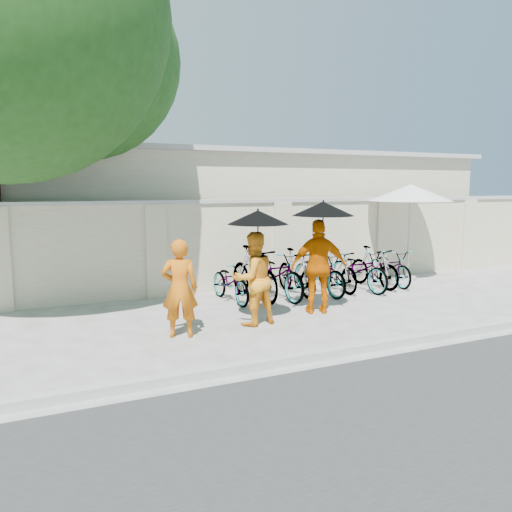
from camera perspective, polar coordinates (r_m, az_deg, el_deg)
name	(u,v)px	position (r m, az deg, el deg)	size (l,w,h in m)	color
ground	(259,329)	(8.47, 0.36, -8.30)	(80.00, 80.00, 0.00)	#B4B3B1
kerb	(311,356)	(7.02, 6.32, -11.33)	(40.00, 0.16, 0.12)	#9F9F9F
compound_wall	(240,246)	(11.55, -1.81, 1.15)	(20.00, 0.30, 2.00)	beige
building_behind	(222,212)	(15.38, -3.85, 5.10)	(14.00, 6.00, 3.20)	beige
shade_tree	(2,31)	(10.70, -27.02, 21.89)	(6.70, 6.20, 8.20)	#53351A
monk_left	(180,288)	(7.94, -8.72, -3.68)	(0.57, 0.38, 1.57)	#CC5E0B
monk_center	(253,279)	(8.54, -0.31, -2.60)	(0.78, 0.61, 1.61)	orange
parasol_center	(258,217)	(8.36, 0.22, 4.45)	(1.03, 1.03, 1.07)	black
monk_right	(319,267)	(9.38, 7.20, -1.21)	(1.04, 0.43, 1.77)	#CE5900
parasol_right	(323,209)	(9.21, 7.69, 5.39)	(1.14, 1.14, 1.10)	black
patio_umbrella	(411,194)	(13.07, 17.26, 6.81)	(2.69, 2.69, 2.42)	#9F9F9F
bike_0	(231,282)	(10.29, -2.90, -2.93)	(0.57, 1.63, 0.85)	#A9A9A9
bike_1	(254,273)	(10.45, -0.23, -1.99)	(0.53, 1.88, 1.13)	#A9A9A9
bike_2	(277,274)	(10.62, 2.45, -2.08)	(0.69, 1.98, 1.04)	#A9A9A9
bike_3	(296,272)	(10.96, 4.61, -1.86)	(0.48, 1.69, 1.01)	#A9A9A9
bike_4	(319,273)	(11.12, 7.25, -1.90)	(0.64, 1.82, 0.96)	#A9A9A9
bike_5	(336,270)	(11.48, 9.18, -1.60)	(0.46, 1.61, 0.97)	#A9A9A9
bike_6	(359,270)	(11.66, 11.68, -1.53)	(0.64, 1.83, 0.96)	#A9A9A9
bike_7	(374,267)	(12.06, 13.32, -1.25)	(0.45, 1.61, 0.97)	#A9A9A9
bike_8	(389,267)	(12.44, 15.01, -1.24)	(0.58, 1.67, 0.88)	#A9A9A9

